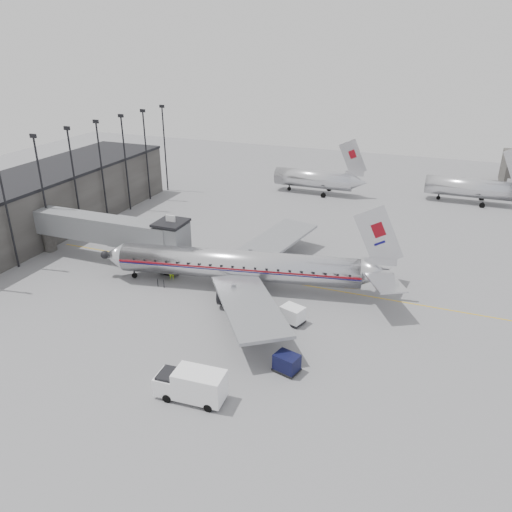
{
  "coord_description": "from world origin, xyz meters",
  "views": [
    {
      "loc": [
        20.11,
        -43.43,
        26.15
      ],
      "look_at": [
        1.31,
        4.95,
        3.2
      ],
      "focal_mm": 35.0,
      "sensor_mm": 36.0,
      "label": 1
    }
  ],
  "objects_px": {
    "service_van": "(191,384)",
    "baggage_cart_navy": "(287,363)",
    "ramp_worker": "(172,272)",
    "baggage_cart_white": "(293,314)",
    "airliner": "(245,265)"
  },
  "relations": [
    {
      "from": "service_van",
      "to": "baggage_cart_white",
      "type": "relative_size",
      "value": 2.12
    },
    {
      "from": "airliner",
      "to": "ramp_worker",
      "type": "distance_m",
      "value": 9.03
    },
    {
      "from": "service_van",
      "to": "baggage_cart_navy",
      "type": "height_order",
      "value": "service_van"
    },
    {
      "from": "baggage_cart_navy",
      "to": "ramp_worker",
      "type": "bearing_deg",
      "value": 162.11
    },
    {
      "from": "baggage_cart_white",
      "to": "ramp_worker",
      "type": "distance_m",
      "value": 16.62
    },
    {
      "from": "baggage_cart_white",
      "to": "ramp_worker",
      "type": "relative_size",
      "value": 1.52
    },
    {
      "from": "airliner",
      "to": "baggage_cart_navy",
      "type": "height_order",
      "value": "airliner"
    },
    {
      "from": "baggage_cart_navy",
      "to": "baggage_cart_white",
      "type": "bearing_deg",
      "value": 119.42
    },
    {
      "from": "service_van",
      "to": "ramp_worker",
      "type": "height_order",
      "value": "service_van"
    },
    {
      "from": "airliner",
      "to": "baggage_cart_white",
      "type": "xyz_separation_m",
      "value": [
        7.34,
        -5.4,
        -1.76
      ]
    },
    {
      "from": "service_van",
      "to": "baggage_cart_white",
      "type": "height_order",
      "value": "service_van"
    },
    {
      "from": "service_van",
      "to": "baggage_cart_navy",
      "type": "bearing_deg",
      "value": 42.47
    },
    {
      "from": "airliner",
      "to": "ramp_worker",
      "type": "relative_size",
      "value": 19.14
    },
    {
      "from": "airliner",
      "to": "service_van",
      "type": "bearing_deg",
      "value": -91.1
    },
    {
      "from": "baggage_cart_navy",
      "to": "ramp_worker",
      "type": "xyz_separation_m",
      "value": [
        -18.0,
        11.89,
        -0.0
      ]
    }
  ]
}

